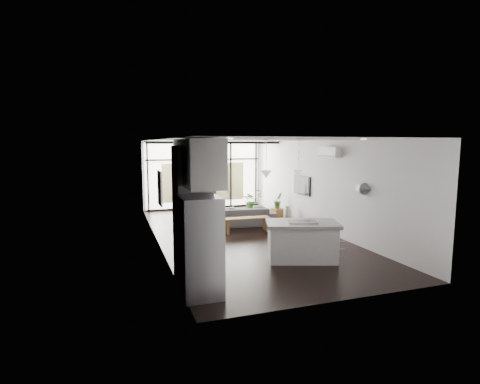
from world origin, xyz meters
TOP-DOWN VIEW (x-y plane):
  - floor at (0.00, 0.00)m, footprint 5.00×10.00m
  - ceiling at (0.00, 0.00)m, footprint 5.00×10.00m
  - wall_left at (-2.50, 0.00)m, footprint 0.02×10.00m
  - wall_right at (2.50, 0.00)m, footprint 0.02×10.00m
  - wall_back at (0.00, 5.00)m, footprint 5.00×0.02m
  - wall_front at (0.00, -5.00)m, footprint 5.00×0.02m
  - glazing at (0.00, 4.88)m, footprint 5.00×0.20m
  - skylight at (0.00, 4.00)m, footprint 4.70×1.90m
  - neighbour_building at (0.00, 4.95)m, footprint 3.50×0.02m
  - island at (0.49, -2.73)m, footprint 1.87×1.46m
  - cooktop at (0.49, -2.73)m, footprint 0.79×0.65m
  - fridge at (-2.20, -3.95)m, footprint 0.69×0.86m
  - appliance_column at (-2.16, -3.15)m, footprint 0.69×0.72m
  - upper_cabinets at (-2.12, -3.50)m, footprint 0.62×1.75m
  - pendant_left at (-0.40, -2.65)m, footprint 0.26×0.26m
  - pendant_right at (0.40, -2.65)m, footprint 0.26×0.26m
  - sofa at (0.43, 1.24)m, footprint 2.12×0.81m
  - console_bench at (0.21, 0.29)m, footprint 1.44×0.42m
  - pouf at (-0.18, 1.91)m, footprint 0.60×0.60m
  - crate at (2.16, 2.24)m, footprint 0.46×0.46m
  - plant_tall at (1.61, 3.44)m, footprint 1.15×1.19m
  - plant_crate at (2.16, 2.24)m, footprint 0.42×0.64m
  - milk_can at (2.15, 1.43)m, footprint 0.29×0.29m
  - bistro_set at (-0.22, 4.58)m, footprint 1.45×0.83m
  - tv at (2.46, 1.00)m, footprint 0.05×1.10m
  - ac_unit at (2.38, -0.80)m, footprint 0.22×0.90m
  - framed_art at (-2.47, -0.50)m, footprint 0.04×0.70m

SIDE VIEW (x-z plane):
  - floor at x=0.00m, z-range 0.00..0.00m
  - crate at x=2.16m, z-range 0.00..0.31m
  - pouf at x=-0.18m, z-range 0.00..0.39m
  - console_bench at x=0.21m, z-range 0.00..0.46m
  - milk_can at x=2.15m, z-range 0.00..0.54m
  - bistro_set at x=-0.22m, z-range 0.00..0.66m
  - plant_tall at x=1.61m, z-range 0.00..0.73m
  - sofa at x=0.43m, z-range 0.00..0.81m
  - plant_crate at x=2.16m, z-range 0.31..0.58m
  - island at x=0.49m, z-range 0.00..0.90m
  - fridge at x=-2.20m, z-range 0.00..1.78m
  - cooktop at x=0.49m, z-range 0.90..0.91m
  - neighbour_building at x=0.00m, z-range 0.30..1.90m
  - tv at x=2.46m, z-range 0.98..1.62m
  - appliance_column at x=-2.16m, z-range 0.00..2.66m
  - wall_left at x=-2.50m, z-range 0.00..2.80m
  - wall_right at x=2.50m, z-range 0.00..2.80m
  - wall_back at x=0.00m, z-range 0.00..2.80m
  - wall_front at x=0.00m, z-range 0.00..2.80m
  - glazing at x=0.00m, z-range 0.00..2.80m
  - framed_art at x=-2.47m, z-range 1.10..2.00m
  - pendant_left at x=-0.40m, z-range 1.93..2.11m
  - pendant_right at x=0.40m, z-range 1.93..2.11m
  - upper_cabinets at x=-2.12m, z-range 1.92..2.78m
  - ac_unit at x=2.38m, z-range 2.30..2.60m
  - skylight at x=0.00m, z-range 2.74..2.80m
  - ceiling at x=0.00m, z-range 2.80..2.80m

